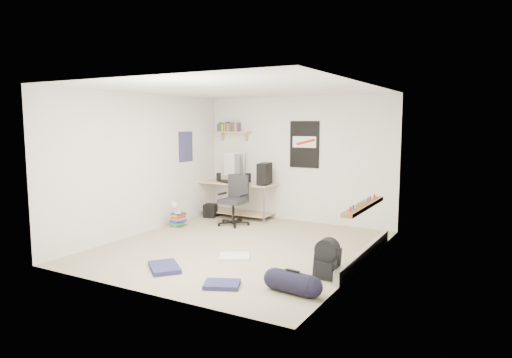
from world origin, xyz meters
The scene contains 26 objects.
floor centered at (0.00, 0.00, -0.01)m, with size 4.00×4.50×0.01m, color gray.
ceiling centered at (0.00, 0.00, 2.50)m, with size 4.00×4.50×0.01m, color white.
back_wall centered at (0.00, 2.25, 1.25)m, with size 4.00×0.01×2.50m, color silver.
left_wall centered at (-2.00, 0.00, 1.25)m, with size 0.01×4.50×2.50m, color silver.
right_wall centered at (2.00, 0.00, 1.25)m, with size 0.01×4.50×2.50m, color silver.
desk centered at (-1.25, 2.00, 0.36)m, with size 1.69×0.74×0.77m, color tan.
monitor_left centered at (-1.31, 2.00, 1.01)m, with size 0.43×0.11×0.47m, color #B2B1B6.
monitor_right centered at (-1.34, 2.00, 1.01)m, with size 0.44×0.11×0.48m, color #A6A7AC.
pc_tower centered at (-0.50, 1.79, 0.98)m, with size 0.19×0.40×0.42m, color black.
keyboard centered at (-1.33, 1.70, 0.78)m, with size 0.42×0.15×0.02m, color black.
speaker_left centered at (-1.59, 1.78, 0.85)m, with size 0.08×0.08×0.16m, color black.
speaker_right centered at (-0.92, 1.86, 0.86)m, with size 0.09×0.09×0.18m, color black.
office_chair centered at (-0.92, 1.29, 0.49)m, with size 0.64×0.64×0.98m, color #232426.
wall_shelf centered at (-1.45, 2.14, 1.78)m, with size 0.80×0.22×0.24m, color tan.
poster_back_wall centered at (0.15, 2.23, 1.55)m, with size 0.62×0.03×0.92m, color black.
poster_left_wall centered at (-1.99, 1.20, 1.50)m, with size 0.02×0.42×0.60m, color navy.
window centered at (1.95, 0.30, 1.45)m, with size 0.10×1.50×1.26m, color brown.
baseboard_heater centered at (1.96, 0.30, 0.09)m, with size 0.08×2.50×0.18m, color #B7B2A8.
backpack centered at (1.75, -0.71, 0.20)m, with size 0.31×0.25×0.41m, color black.
duffel_bag centered at (1.59, -1.41, 0.14)m, with size 0.26×0.26×0.51m, color black.
tshirt centered at (0.24, -0.55, 0.02)m, with size 0.43×0.36×0.04m, color silver.
jeans_a centered at (-0.30, -1.47, 0.03)m, with size 0.57×0.36×0.06m, color #242351.
jeans_b centered at (0.74, -1.63, 0.03)m, with size 0.43×0.32×0.05m, color navy.
book_stack centered at (-1.74, 0.60, 0.15)m, with size 0.48×0.39×0.32m, color brown.
desk_lamp centered at (-1.72, 0.58, 0.38)m, with size 0.13×0.21×0.21m, color white.
subwoofer centered at (-1.73, 1.66, 0.14)m, with size 0.25×0.25×0.27m, color black.
Camera 1 is at (3.72, -6.09, 1.99)m, focal length 32.00 mm.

